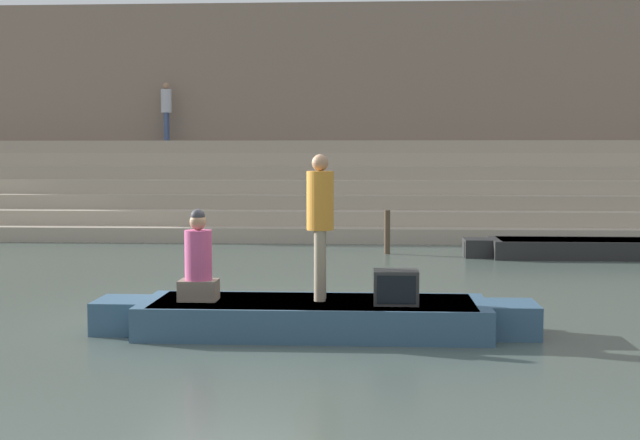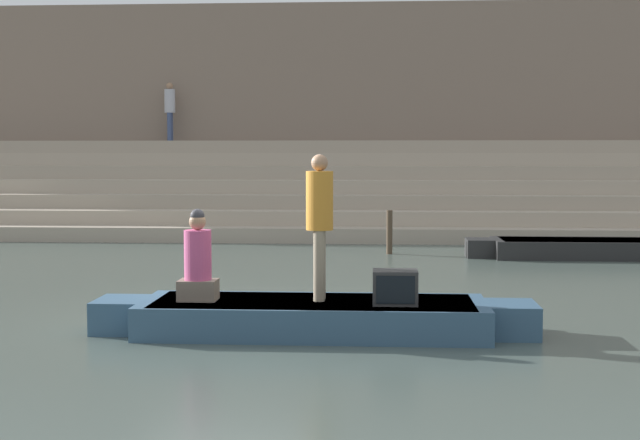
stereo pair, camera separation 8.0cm
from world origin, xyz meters
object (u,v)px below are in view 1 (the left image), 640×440
at_px(mooring_post, 387,232).
at_px(person_standing, 320,216).
at_px(person_rowing, 198,263).
at_px(moored_boat_shore, 588,248).
at_px(person_on_steps, 166,107).
at_px(rowboat_main, 314,316).
at_px(tv_set, 396,287).

bearing_deg(mooring_post, person_standing, -96.32).
bearing_deg(person_rowing, moored_boat_shore, 40.16).
bearing_deg(person_on_steps, moored_boat_shore, 51.03).
relative_size(moored_boat_shore, mooring_post, 5.44).
height_order(rowboat_main, tv_set, tv_set).
xyz_separation_m(person_standing, person_on_steps, (-5.54, 15.65, 2.14)).
distance_m(person_standing, mooring_post, 8.73).
height_order(tv_set, moored_boat_shore, tv_set).
relative_size(rowboat_main, person_standing, 3.02).
distance_m(moored_boat_shore, mooring_post, 4.26).
xyz_separation_m(person_rowing, moored_boat_shore, (6.67, 8.31, -0.65)).
bearing_deg(tv_set, mooring_post, 90.55).
xyz_separation_m(tv_set, person_on_steps, (-6.46, 15.91, 2.97)).
height_order(rowboat_main, mooring_post, mooring_post).
bearing_deg(mooring_post, person_rowing, -105.59).
bearing_deg(person_rowing, person_standing, -6.43).
bearing_deg(rowboat_main, person_standing, 52.01).
distance_m(moored_boat_shore, person_on_steps, 13.49).
xyz_separation_m(person_standing, tv_set, (0.92, -0.26, -0.83)).
bearing_deg(person_standing, tv_set, -14.65).
bearing_deg(person_rowing, mooring_post, 63.32).
bearing_deg(person_rowing, rowboat_main, -9.60).
distance_m(rowboat_main, tv_set, 1.08).
distance_m(person_rowing, moored_boat_shore, 10.68).
relative_size(person_standing, person_on_steps, 1.03).
xyz_separation_m(rowboat_main, moored_boat_shore, (5.26, 8.28, -0.01)).
xyz_separation_m(rowboat_main, tv_set, (0.99, -0.18, 0.39)).
distance_m(rowboat_main, person_standing, 1.22).
bearing_deg(moored_boat_shore, tv_set, -118.48).
height_order(person_standing, mooring_post, person_standing).
bearing_deg(tv_set, moored_boat_shore, 63.99).
relative_size(person_rowing, person_on_steps, 0.65).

